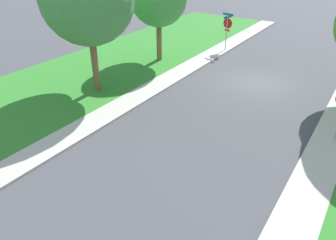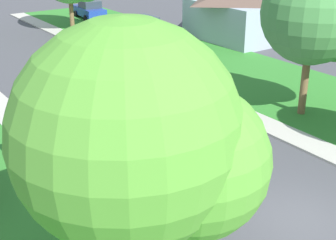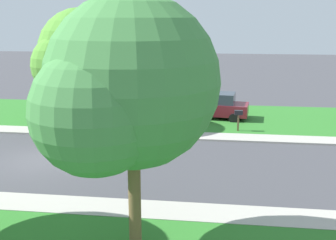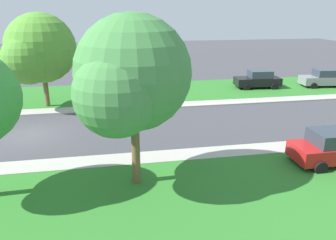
{
  "view_description": "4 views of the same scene",
  "coord_description": "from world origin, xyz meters",
  "px_view_note": "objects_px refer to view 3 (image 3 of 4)",
  "views": [
    {
      "loc": [
        -5.36,
        17.59,
        7.45
      ],
      "look_at": [
        0.59,
        8.64,
        1.4
      ],
      "focal_mm": 34.57,
      "sensor_mm": 36.0,
      "label": 1
    },
    {
      "loc": [
        -10.92,
        -8.26,
        8.97
      ],
      "look_at": [
        -0.55,
        6.43,
        1.4
      ],
      "focal_mm": 51.69,
      "sensor_mm": 36.0,
      "label": 2
    },
    {
      "loc": [
        17.7,
        8.24,
        6.62
      ],
      "look_at": [
        -2.91,
        5.63,
        1.4
      ],
      "focal_mm": 44.01,
      "sensor_mm": 36.0,
      "label": 3
    },
    {
      "loc": [
        19.99,
        5.02,
        7.34
      ],
      "look_at": [
        2.81,
        8.13,
        1.4
      ],
      "focal_mm": 34.93,
      "sensor_mm": 36.0,
      "label": 4
    }
  ],
  "objects_px": {
    "tree_corner_large": "(78,55)",
    "stop_sign_far_corner": "(152,103)",
    "tree_across_right": "(123,89)",
    "mailbox": "(238,115)",
    "car_maroon_far_down_street": "(216,106)"
  },
  "relations": [
    {
      "from": "stop_sign_far_corner",
      "to": "mailbox",
      "type": "height_order",
      "value": "stop_sign_far_corner"
    },
    {
      "from": "tree_corner_large",
      "to": "stop_sign_far_corner",
      "type": "bearing_deg",
      "value": 78.03
    },
    {
      "from": "car_maroon_far_down_street",
      "to": "tree_corner_large",
      "type": "bearing_deg",
      "value": -67.7
    },
    {
      "from": "stop_sign_far_corner",
      "to": "car_maroon_far_down_street",
      "type": "relative_size",
      "value": 0.62
    },
    {
      "from": "mailbox",
      "to": "tree_corner_large",
      "type": "bearing_deg",
      "value": -88.59
    },
    {
      "from": "mailbox",
      "to": "stop_sign_far_corner",
      "type": "bearing_deg",
      "value": -76.22
    },
    {
      "from": "car_maroon_far_down_street",
      "to": "mailbox",
      "type": "xyz_separation_m",
      "value": [
        3.11,
        1.35,
        0.14
      ]
    },
    {
      "from": "tree_across_right",
      "to": "mailbox",
      "type": "bearing_deg",
      "value": 164.89
    },
    {
      "from": "stop_sign_far_corner",
      "to": "car_maroon_far_down_street",
      "type": "height_order",
      "value": "stop_sign_far_corner"
    },
    {
      "from": "tree_corner_large",
      "to": "mailbox",
      "type": "distance_m",
      "value": 10.1
    },
    {
      "from": "tree_across_right",
      "to": "tree_corner_large",
      "type": "relative_size",
      "value": 1.01
    },
    {
      "from": "tree_across_right",
      "to": "tree_corner_large",
      "type": "height_order",
      "value": "tree_across_right"
    },
    {
      "from": "tree_across_right",
      "to": "tree_corner_large",
      "type": "xyz_separation_m",
      "value": [
        -13.21,
        -5.88,
        -0.37
      ]
    },
    {
      "from": "tree_across_right",
      "to": "mailbox",
      "type": "xyz_separation_m",
      "value": [
        -13.44,
        3.63,
        -3.77
      ]
    },
    {
      "from": "car_maroon_far_down_street",
      "to": "tree_across_right",
      "type": "relative_size",
      "value": 0.62
    }
  ]
}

